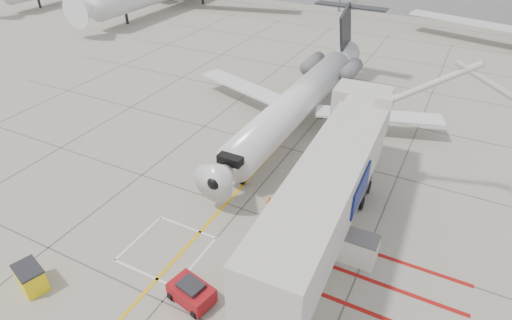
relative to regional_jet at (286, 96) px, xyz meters
The scene contains 9 objects.
ground_plane 13.70m from the regional_jet, 85.12° to the right, with size 260.00×260.00×0.00m, color gray.
regional_jet is the anchor object (origin of this frame).
jet_bridge 13.06m from the regional_jet, 58.07° to the right, with size 9.50×20.06×8.02m, color beige, non-canonical shape.
pushback_tug 16.87m from the regional_jet, 81.65° to the right, with size 2.17×1.36×1.27m, color maroon, non-canonical shape.
spill_bin 20.31m from the regional_jet, 105.08° to the right, with size 1.57×1.05×1.36m, color yellow, non-canonical shape.
baggage_cart 12.32m from the regional_jet, 56.81° to the right, with size 1.97×1.25×1.25m, color #59595F, non-canonical shape.
ground_power_unit 13.61m from the regional_jet, 49.03° to the right, with size 2.10×1.22×1.66m, color silver, non-canonical shape.
cone_nose 7.85m from the regional_jet, 114.21° to the right, with size 0.32×0.32×0.45m, color #DB4F0B.
cone_side 8.84m from the regional_jet, 72.70° to the right, with size 0.37×0.37×0.51m, color #F0430C.
Camera 1 is at (10.39, -14.11, 17.24)m, focal length 30.00 mm.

